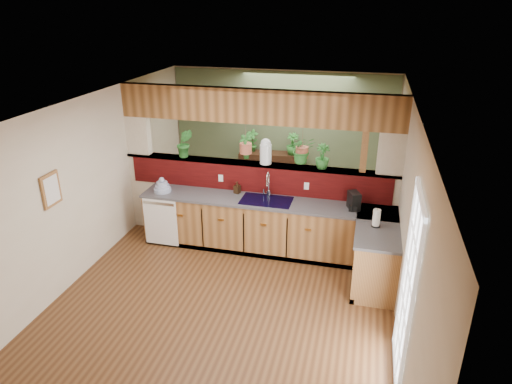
% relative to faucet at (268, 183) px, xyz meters
% --- Properties ---
extents(ground, '(4.60, 7.00, 0.01)m').
position_rel_faucet_xyz_m(ground, '(-0.24, -1.13, -1.13)').
color(ground, '#523119').
rests_on(ground, ground).
extents(ceiling, '(4.60, 7.00, 0.01)m').
position_rel_faucet_xyz_m(ceiling, '(-0.24, -1.13, 1.47)').
color(ceiling, brown).
rests_on(ceiling, ground).
extents(wall_back, '(4.60, 0.02, 2.60)m').
position_rel_faucet_xyz_m(wall_back, '(-0.24, 2.37, 0.17)').
color(wall_back, beige).
rests_on(wall_back, ground).
extents(wall_left, '(0.02, 7.00, 2.60)m').
position_rel_faucet_xyz_m(wall_left, '(-2.54, -1.13, 0.17)').
color(wall_left, beige).
rests_on(wall_left, ground).
extents(wall_right, '(0.02, 7.00, 2.60)m').
position_rel_faucet_xyz_m(wall_right, '(2.06, -1.13, 0.17)').
color(wall_right, beige).
rests_on(wall_right, ground).
extents(pass_through_partition, '(4.60, 0.21, 2.60)m').
position_rel_faucet_xyz_m(pass_through_partition, '(-0.21, 0.21, 0.06)').
color(pass_through_partition, beige).
rests_on(pass_through_partition, ground).
extents(pass_through_ledge, '(4.60, 0.21, 0.04)m').
position_rel_faucet_xyz_m(pass_through_ledge, '(-0.24, 0.22, 0.24)').
color(pass_through_ledge, brown).
rests_on(pass_through_ledge, ground).
extents(header_beam, '(4.60, 0.15, 0.55)m').
position_rel_faucet_xyz_m(header_beam, '(-0.24, 0.22, 1.19)').
color(header_beam, brown).
rests_on(header_beam, ground).
extents(sage_backwall, '(4.55, 0.02, 2.55)m').
position_rel_faucet_xyz_m(sage_backwall, '(-0.24, 2.35, 0.17)').
color(sage_backwall, '#4C5D40').
rests_on(sage_backwall, ground).
extents(countertop, '(4.14, 1.52, 0.90)m').
position_rel_faucet_xyz_m(countertop, '(0.60, -0.26, -0.69)').
color(countertop, brown).
rests_on(countertop, ground).
extents(dishwasher, '(0.58, 0.03, 0.82)m').
position_rel_faucet_xyz_m(dishwasher, '(-1.72, -0.47, -0.68)').
color(dishwasher, white).
rests_on(dishwasher, ground).
extents(navy_sink, '(0.82, 0.50, 0.18)m').
position_rel_faucet_xyz_m(navy_sink, '(0.01, -0.16, -0.31)').
color(navy_sink, black).
rests_on(navy_sink, countertop).
extents(french_door, '(0.06, 1.02, 2.16)m').
position_rel_faucet_xyz_m(french_door, '(2.03, -2.43, -0.08)').
color(french_door, white).
rests_on(french_door, ground).
extents(framed_print, '(0.04, 0.35, 0.45)m').
position_rel_faucet_xyz_m(framed_print, '(-2.51, -1.93, 0.42)').
color(framed_print, brown).
rests_on(framed_print, wall_left).
extents(faucet, '(0.19, 0.19, 0.44)m').
position_rel_faucet_xyz_m(faucet, '(0.00, 0.00, 0.00)').
color(faucet, '#B7B7B2').
rests_on(faucet, countertop).
extents(dish_stack, '(0.29, 0.29, 0.25)m').
position_rel_faucet_xyz_m(dish_stack, '(-1.76, -0.22, -0.16)').
color(dish_stack, '#94A0BF').
rests_on(dish_stack, countertop).
extents(soap_dispenser, '(0.12, 0.12, 0.20)m').
position_rel_faucet_xyz_m(soap_dispenser, '(-0.53, 0.02, -0.13)').
color(soap_dispenser, '#362413').
rests_on(soap_dispenser, countertop).
extents(coffee_maker, '(0.14, 0.24, 0.27)m').
position_rel_faucet_xyz_m(coffee_maker, '(1.38, -0.15, -0.11)').
color(coffee_maker, black).
rests_on(coffee_maker, countertop).
extents(paper_towel, '(0.13, 0.13, 0.27)m').
position_rel_faucet_xyz_m(paper_towel, '(1.72, -0.66, -0.11)').
color(paper_towel, black).
rests_on(paper_towel, countertop).
extents(glass_jar, '(0.19, 0.19, 0.42)m').
position_rel_faucet_xyz_m(glass_jar, '(-0.09, 0.22, 0.47)').
color(glass_jar, silver).
rests_on(glass_jar, pass_through_ledge).
extents(ledge_plant_left, '(0.33, 0.30, 0.49)m').
position_rel_faucet_xyz_m(ledge_plant_left, '(-1.50, 0.22, 0.50)').
color(ledge_plant_left, '#246324').
rests_on(ledge_plant_left, pass_through_ledge).
extents(ledge_plant_right, '(0.28, 0.28, 0.40)m').
position_rel_faucet_xyz_m(ledge_plant_right, '(0.83, 0.22, 0.45)').
color(ledge_plant_right, '#246324').
rests_on(ledge_plant_right, pass_through_ledge).
extents(hanging_plant_a, '(0.26, 0.22, 0.55)m').
position_rel_faucet_xyz_m(hanging_plant_a, '(-0.43, 0.22, 0.66)').
color(hanging_plant_a, brown).
rests_on(hanging_plant_a, header_beam).
extents(hanging_plant_b, '(0.48, 0.45, 0.56)m').
position_rel_faucet_xyz_m(hanging_plant_b, '(0.50, 0.22, 0.73)').
color(hanging_plant_b, brown).
rests_on(hanging_plant_b, header_beam).
extents(shelving_console, '(1.38, 0.49, 0.90)m').
position_rel_faucet_xyz_m(shelving_console, '(-0.39, 2.12, -0.63)').
color(shelving_console, black).
rests_on(shelving_console, ground).
extents(shelf_plant_a, '(0.25, 0.17, 0.46)m').
position_rel_faucet_xyz_m(shelf_plant_a, '(-0.80, 2.12, 0.05)').
color(shelf_plant_a, '#246324').
rests_on(shelf_plant_a, shelving_console).
extents(shelf_plant_b, '(0.26, 0.26, 0.44)m').
position_rel_faucet_xyz_m(shelf_plant_b, '(0.03, 2.12, 0.04)').
color(shelf_plant_b, '#246324').
rests_on(shelf_plant_b, shelving_console).
extents(floor_plant, '(0.92, 0.87, 0.82)m').
position_rel_faucet_xyz_m(floor_plant, '(0.44, 1.12, -0.73)').
color(floor_plant, '#246324').
rests_on(floor_plant, ground).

